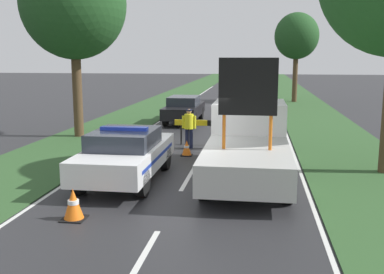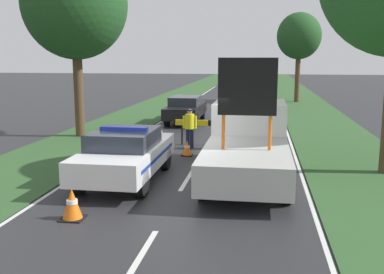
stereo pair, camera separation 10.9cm
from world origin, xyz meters
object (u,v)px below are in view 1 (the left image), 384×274
(traffic_cone_near_police, at_px, (254,142))
(queued_car_wagon_maroon, at_px, (252,99))
(traffic_cone_centre_front, at_px, (73,204))
(queued_car_sedan_black, at_px, (184,109))
(police_officer, at_px, (189,125))
(roadside_tree_near_right, at_px, (297,36))
(pedestrian_civilian, at_px, (227,124))
(traffic_cone_behind_barrier, at_px, (187,148))
(police_car, at_px, (126,154))
(traffic_cone_lane_edge, at_px, (153,143))
(work_truck, at_px, (248,141))
(roadside_tree_near_left, at_px, (73,4))
(road_barrier, at_px, (207,125))
(traffic_cone_near_truck, at_px, (159,133))

(traffic_cone_near_police, height_order, queued_car_wagon_maroon, queued_car_wagon_maroon)
(traffic_cone_centre_front, bearing_deg, queued_car_sedan_black, 89.90)
(police_officer, bearing_deg, roadside_tree_near_right, -101.10)
(pedestrian_civilian, height_order, traffic_cone_behind_barrier, pedestrian_civilian)
(police_car, xyz_separation_m, queued_car_wagon_maroon, (3.33, 17.99, -0.03))
(traffic_cone_lane_edge, height_order, queued_car_sedan_black, queued_car_sedan_black)
(work_truck, distance_m, roadside_tree_near_right, 23.33)
(traffic_cone_near_police, xyz_separation_m, roadside_tree_near_right, (2.98, 18.93, 4.77))
(pedestrian_civilian, distance_m, queued_car_sedan_black, 7.42)
(traffic_cone_near_police, bearing_deg, roadside_tree_near_left, 167.54)
(pedestrian_civilian, relative_size, roadside_tree_near_right, 0.25)
(traffic_cone_near_police, bearing_deg, work_truck, -92.18)
(traffic_cone_lane_edge, bearing_deg, roadside_tree_near_left, 146.76)
(traffic_cone_centre_front, xyz_separation_m, queued_car_sedan_black, (0.03, 14.98, 0.41))
(queued_car_wagon_maroon, xyz_separation_m, roadside_tree_near_right, (3.25, 5.92, 4.30))
(traffic_cone_lane_edge, bearing_deg, work_truck, -39.06)
(road_barrier, relative_size, queued_car_sedan_black, 0.57)
(traffic_cone_centre_front, bearing_deg, traffic_cone_near_police, 64.86)
(police_officer, xyz_separation_m, traffic_cone_centre_front, (-1.34, -8.11, -0.57))
(traffic_cone_lane_edge, distance_m, roadside_tree_near_right, 21.48)
(traffic_cone_centre_front, distance_m, traffic_cone_near_truck, 9.57)
(queued_car_wagon_maroon, distance_m, roadside_tree_near_right, 8.01)
(police_officer, relative_size, traffic_cone_near_police, 2.65)
(police_car, bearing_deg, traffic_cone_near_police, 57.44)
(traffic_cone_near_truck, distance_m, roadside_tree_near_right, 19.51)
(pedestrian_civilian, height_order, traffic_cone_centre_front, pedestrian_civilian)
(road_barrier, bearing_deg, traffic_cone_centre_front, -100.83)
(traffic_cone_near_truck, bearing_deg, queued_car_sedan_black, 87.57)
(road_barrier, bearing_deg, queued_car_sedan_black, 109.43)
(queued_car_wagon_maroon, bearing_deg, roadside_tree_near_left, 56.38)
(queued_car_wagon_maroon, bearing_deg, road_barrier, 82.62)
(roadside_tree_near_left, height_order, roadside_tree_near_right, roadside_tree_near_left)
(police_car, bearing_deg, road_barrier, 76.10)
(road_barrier, relative_size, traffic_cone_near_police, 4.58)
(traffic_cone_near_police, bearing_deg, police_officer, -177.78)
(traffic_cone_near_truck, xyz_separation_m, queued_car_sedan_black, (0.23, 5.41, 0.43))
(pedestrian_civilian, xyz_separation_m, roadside_tree_near_right, (4.01, 19.02, 4.06))
(road_barrier, xyz_separation_m, traffic_cone_behind_barrier, (-0.52, -2.04, -0.56))
(work_truck, distance_m, traffic_cone_lane_edge, 4.72)
(police_officer, height_order, traffic_cone_near_police, police_officer)
(queued_car_wagon_maroon, bearing_deg, queued_car_sedan_black, 60.28)
(traffic_cone_lane_edge, height_order, queued_car_wagon_maroon, queued_car_wagon_maroon)
(traffic_cone_near_truck, distance_m, traffic_cone_behind_barrier, 3.25)
(work_truck, xyz_separation_m, pedestrian_civilian, (-0.88, 3.75, -0.05))
(pedestrian_civilian, xyz_separation_m, queued_car_sedan_black, (-2.80, 6.86, -0.24))
(roadside_tree_near_right, bearing_deg, traffic_cone_near_truck, -111.84)
(pedestrian_civilian, distance_m, roadside_tree_near_left, 8.44)
(traffic_cone_centre_front, bearing_deg, police_officer, 80.61)
(police_officer, distance_m, traffic_cone_centre_front, 8.24)
(police_officer, bearing_deg, traffic_cone_near_truck, -38.37)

